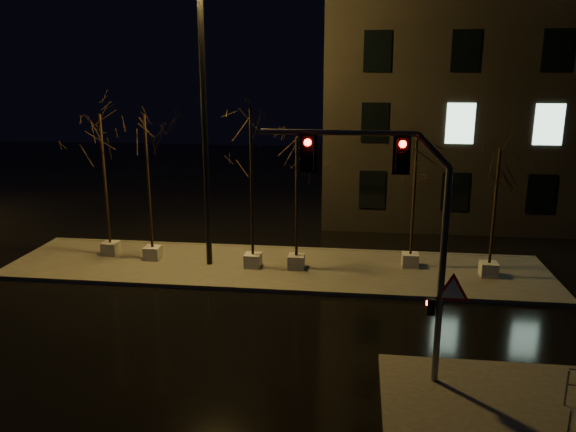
# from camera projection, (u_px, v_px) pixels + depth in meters

# --- Properties ---
(ground) EXTENTS (90.00, 90.00, 0.00)m
(ground) POSITION_uv_depth(u_px,v_px,m) (247.00, 335.00, 17.34)
(ground) COLOR black
(ground) RESTS_ON ground
(median) EXTENTS (22.00, 5.00, 0.15)m
(median) POSITION_uv_depth(u_px,v_px,m) (275.00, 267.00, 23.08)
(median) COLOR #44423C
(median) RESTS_ON ground
(sidewalk_corner) EXTENTS (7.00, 5.00, 0.15)m
(sidewalk_corner) POSITION_uv_depth(u_px,v_px,m) (534.00, 418.00, 13.06)
(sidewalk_corner) COLOR #44423C
(sidewalk_corner) RESTS_ON ground
(building) EXTENTS (25.00, 12.00, 15.00)m
(building) POSITION_uv_depth(u_px,v_px,m) (556.00, 79.00, 31.06)
(building) COLOR black
(building) RESTS_ON ground
(tree_0) EXTENTS (1.80, 1.80, 6.22)m
(tree_0) POSITION_uv_depth(u_px,v_px,m) (102.00, 146.00, 23.32)
(tree_0) COLOR #B4B0A8
(tree_0) RESTS_ON median
(tree_1) EXTENTS (1.80, 1.80, 6.23)m
(tree_1) POSITION_uv_depth(u_px,v_px,m) (146.00, 148.00, 22.68)
(tree_1) COLOR #B4B0A8
(tree_1) RESTS_ON median
(tree_2) EXTENTS (1.80, 1.80, 6.53)m
(tree_2) POSITION_uv_depth(u_px,v_px,m) (251.00, 146.00, 21.68)
(tree_2) COLOR #B4B0A8
(tree_2) RESTS_ON median
(tree_3) EXTENTS (1.80, 1.80, 5.45)m
(tree_3) POSITION_uv_depth(u_px,v_px,m) (297.00, 167.00, 21.74)
(tree_3) COLOR #B4B0A8
(tree_3) RESTS_ON median
(tree_4) EXTENTS (1.80, 1.80, 5.57)m
(tree_4) POSITION_uv_depth(u_px,v_px,m) (416.00, 164.00, 21.91)
(tree_4) COLOR #B4B0A8
(tree_4) RESTS_ON median
(tree_5) EXTENTS (1.80, 1.80, 5.15)m
(tree_5) POSITION_uv_depth(u_px,v_px,m) (497.00, 177.00, 20.93)
(tree_5) COLOR #B4B0A8
(tree_5) RESTS_ON median
(traffic_signal_mast) EXTENTS (5.25, 0.25, 6.41)m
(traffic_signal_mast) POSITION_uv_depth(u_px,v_px,m) (402.00, 222.00, 13.61)
(traffic_signal_mast) COLOR slate
(traffic_signal_mast) RESTS_ON sidewalk_corner
(streetlight_main) EXTENTS (2.81, 1.22, 11.49)m
(streetlight_main) POSITION_uv_depth(u_px,v_px,m) (204.00, 101.00, 21.61)
(streetlight_main) COLOR black
(streetlight_main) RESTS_ON median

